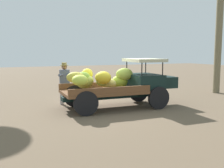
% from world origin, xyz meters
% --- Properties ---
extents(ground_plane, '(60.00, 60.00, 0.00)m').
position_xyz_m(ground_plane, '(0.00, 0.00, 0.00)').
color(ground_plane, brown).
extents(truck, '(4.53, 1.90, 1.86)m').
position_xyz_m(truck, '(0.31, -0.27, 0.92)').
color(truck, black).
rests_on(truck, ground).
extents(farmer, '(0.52, 0.49, 1.70)m').
position_xyz_m(farmer, '(-1.52, 1.18, 0.97)').
color(farmer, '#B5AAA5').
rests_on(farmer, ground).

